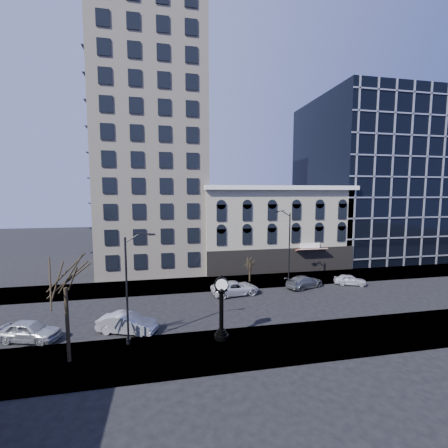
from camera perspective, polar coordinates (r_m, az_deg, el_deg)
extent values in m
plane|color=black|center=(31.00, -2.27, -15.72)|extent=(160.00, 160.00, 0.00)
cube|color=gray|center=(38.46, -4.17, -11.31)|extent=(160.00, 6.00, 0.12)
cube|color=gray|center=(23.83, 0.97, -22.55)|extent=(160.00, 6.00, 0.12)
cube|color=beige|center=(48.12, -13.38, 14.79)|extent=(15.00, 15.00, 38.00)
cube|color=white|center=(54.60, -13.96, 35.21)|extent=(15.40, 15.40, 0.60)
cube|color=#9C9680|center=(47.73, 9.01, -0.71)|extent=(22.00, 10.00, 12.00)
cube|color=white|center=(42.60, 11.57, 6.81)|extent=(22.60, 0.80, 0.60)
cube|color=black|center=(43.79, 11.22, -6.92)|extent=(22.00, 0.30, 3.60)
cube|color=maroon|center=(44.65, 16.29, -4.70)|extent=(4.50, 1.18, 0.55)
cube|color=black|center=(61.51, 25.37, 7.72)|extent=(20.00, 20.00, 28.00)
cylinder|color=black|center=(24.95, -0.50, -20.60)|extent=(1.15, 1.15, 0.31)
cylinder|color=black|center=(24.84, -0.50, -20.06)|extent=(0.84, 0.84, 0.21)
cylinder|color=black|center=(24.76, -0.50, -19.67)|extent=(0.63, 0.63, 0.17)
cylinder|color=black|center=(24.12, -0.51, -16.26)|extent=(0.33, 0.33, 3.03)
sphere|color=black|center=(23.55, -0.51, -12.61)|extent=(0.58, 0.58, 0.58)
cube|color=black|center=(23.52, -0.51, -12.37)|extent=(0.97, 0.40, 0.26)
cylinder|color=black|center=(23.39, -0.51, -11.40)|extent=(1.13, 0.53, 1.09)
cylinder|color=white|center=(23.23, -0.43, -11.53)|extent=(0.91, 0.20, 0.92)
cylinder|color=white|center=(23.56, -0.59, -11.27)|extent=(0.91, 0.20, 0.92)
sphere|color=black|center=(23.22, -0.51, -9.92)|extent=(0.21, 0.21, 0.21)
cylinder|color=black|center=(23.79, -18.02, -12.11)|extent=(0.15, 0.15, 8.10)
cylinder|color=black|center=(25.23, -17.72, -20.50)|extent=(0.34, 0.34, 0.38)
cube|color=black|center=(22.77, -13.86, -1.96)|extent=(0.52, 0.22, 0.13)
cylinder|color=black|center=(38.28, 12.32, -4.58)|extent=(0.17, 0.17, 8.87)
cylinder|color=black|center=(39.25, 12.19, -10.66)|extent=(0.37, 0.37, 0.41)
cube|color=black|center=(36.85, 9.78, 2.27)|extent=(0.58, 0.27, 0.14)
cylinder|color=#2F2617|center=(23.47, -27.66, -16.67)|extent=(0.24, 0.24, 5.09)
cylinder|color=#2F2617|center=(39.10, 4.91, -9.28)|extent=(0.22, 0.22, 2.17)
imported|color=#A5A8AD|center=(28.86, -33.08, -16.68)|extent=(4.96, 3.09, 1.58)
imported|color=#A5A8AD|center=(27.05, -17.93, -17.51)|extent=(5.10, 3.27, 1.59)
imported|color=silver|center=(34.56, 2.15, -12.08)|extent=(5.73, 3.24, 1.51)
imported|color=#595B60|center=(38.19, 15.09, -10.58)|extent=(5.40, 3.61, 1.45)
imported|color=silver|center=(41.16, 22.85, -9.76)|extent=(4.07, 2.85, 1.29)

